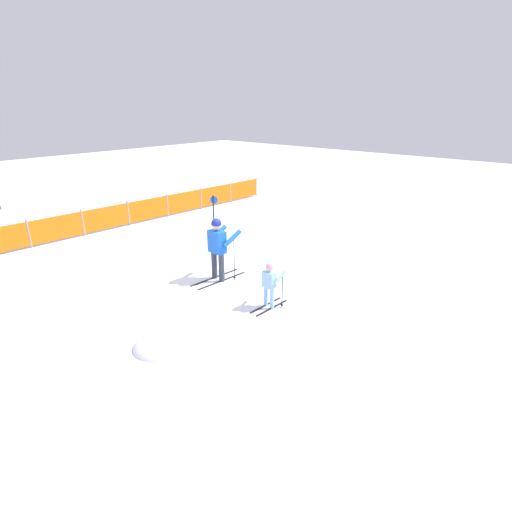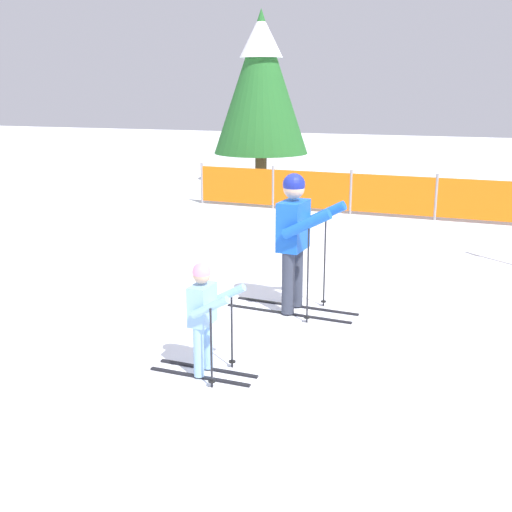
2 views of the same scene
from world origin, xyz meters
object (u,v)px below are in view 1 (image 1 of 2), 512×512
Objects in this scene: trail_marker at (214,210)px; skier_child at (270,281)px; skier_adult at (218,243)px; safety_fence at (149,209)px.

skier_child is at bearing -120.92° from trail_marker.
skier_adult is 1.22× the size of trail_marker.
skier_adult reaches higher than skier_child.
skier_adult is 0.14× the size of safety_fence.
trail_marker is at bearing -79.11° from safety_fence.
trail_marker is (0.61, -3.15, 0.38)m from safety_fence.
skier_child is at bearing -94.44° from skier_adult.
skier_adult reaches higher than trail_marker.
safety_fence is (2.11, 6.21, -0.54)m from skier_adult.
skier_adult is at bearing -108.77° from safety_fence.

